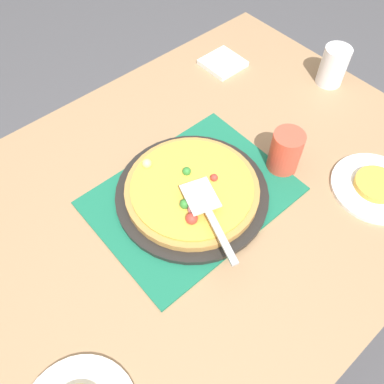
{
  "coord_description": "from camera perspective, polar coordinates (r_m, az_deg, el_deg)",
  "views": [
    {
      "loc": [
        -0.37,
        -0.42,
        1.56
      ],
      "look_at": [
        0.0,
        0.0,
        0.77
      ],
      "focal_mm": 36.8,
      "sensor_mm": 36.0,
      "label": 1
    }
  ],
  "objects": [
    {
      "name": "ground_plane",
      "position": [
        1.66,
        0.0,
        -15.46
      ],
      "size": [
        8.0,
        8.0,
        0.0
      ],
      "primitive_type": "plane",
      "color": "#4C4C51"
    },
    {
      "name": "cup_corner",
      "position": [
        1.32,
        19.81,
        16.81
      ],
      "size": [
        0.08,
        0.08,
        0.12
      ],
      "primitive_type": "cylinder",
      "color": "white",
      "rests_on": "dining_table"
    },
    {
      "name": "placemat",
      "position": [
        0.98,
        0.0,
        -0.57
      ],
      "size": [
        0.48,
        0.36,
        0.01
      ],
      "primitive_type": "cube",
      "color": "#196B4C",
      "rests_on": "dining_table"
    },
    {
      "name": "napkin_stack",
      "position": [
        1.35,
        4.49,
        18.14
      ],
      "size": [
        0.12,
        0.12,
        0.02
      ],
      "primitive_type": "cube",
      "color": "white",
      "rests_on": "dining_table"
    },
    {
      "name": "pizza",
      "position": [
        0.96,
        -0.03,
        0.39
      ],
      "size": [
        0.33,
        0.33,
        0.05
      ],
      "color": "#B78442",
      "rests_on": "pizza_pan"
    },
    {
      "name": "pizza_server",
      "position": [
        0.88,
        2.42,
        -2.95
      ],
      "size": [
        0.11,
        0.23,
        0.01
      ],
      "color": "silver",
      "rests_on": "pizza"
    },
    {
      "name": "served_slice_right",
      "position": [
        1.09,
        25.19,
        1.02
      ],
      "size": [
        0.11,
        0.11,
        0.02
      ],
      "primitive_type": "cylinder",
      "color": "gold",
      "rests_on": "plate_far_right"
    },
    {
      "name": "cup_far",
      "position": [
        1.03,
        13.37,
        5.68
      ],
      "size": [
        0.08,
        0.08,
        0.12
      ],
      "primitive_type": "cylinder",
      "color": "#E04C38",
      "rests_on": "dining_table"
    },
    {
      "name": "plate_far_right",
      "position": [
        1.1,
        24.96,
        0.63
      ],
      "size": [
        0.22,
        0.22,
        0.01
      ],
      "primitive_type": "cylinder",
      "color": "white",
      "rests_on": "dining_table"
    },
    {
      "name": "pizza_pan",
      "position": [
        0.98,
        0.0,
        -0.24
      ],
      "size": [
        0.38,
        0.38,
        0.01
      ],
      "primitive_type": "cylinder",
      "color": "black",
      "rests_on": "placemat"
    },
    {
      "name": "dining_table",
      "position": [
        1.08,
        0.0,
        -3.95
      ],
      "size": [
        1.4,
        1.0,
        0.75
      ],
      "color": "#9E7A56",
      "rests_on": "ground_plane"
    }
  ]
}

